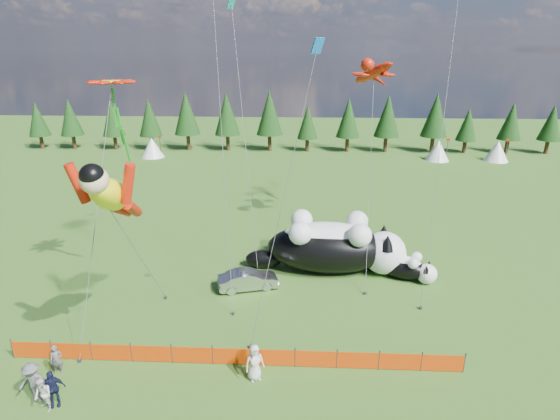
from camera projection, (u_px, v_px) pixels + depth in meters
The scene contains 17 objects.
ground at pixel (241, 328), 24.09m from camera, with size 160.00×160.00×0.00m, color #0C3409.
safety_fence at pixel (233, 356), 21.10m from camera, with size 22.06×0.06×1.10m.
tree_line at pixel (280, 124), 64.89m from camera, with size 90.00×4.00×8.00m, color black, non-canonical shape.
festival_tents at pixel (358, 150), 60.60m from camera, with size 50.00×3.20×2.80m, color white, non-canonical shape.
cat_large at pixel (334, 245), 29.78m from camera, with size 11.03×4.16×3.98m.
cat_small at pixel (403, 266), 29.15m from camera, with size 4.70×3.21×1.81m.
car at pixel (248, 280), 27.86m from camera, with size 1.34×3.83×1.26m, color silver.
spectator_a at pixel (56, 360), 20.44m from camera, with size 0.57×0.37×1.55m, color #535357.
spectator_b at pixel (43, 395), 18.33m from camera, with size 0.78×0.46×1.60m, color silver.
spectator_c at pixel (52, 389), 18.56m from camera, with size 1.04×0.53×1.78m, color #131735.
spectator_d at pixel (33, 382), 18.80m from camera, with size 1.25×0.64×1.93m, color #535357.
spectator_e at pixel (255, 363), 20.06m from camera, with size 0.90×0.59×1.84m, color silver.
superhero_kite at pixel (111, 195), 18.86m from camera, with size 4.90×8.13×11.35m.
gecko_kite at pixel (373, 73), 32.61m from camera, with size 5.76×13.93×16.38m.
flower_kite at pixel (112, 85), 23.32m from camera, with size 2.87×8.20×14.34m.
diamond_kite_c at pixel (312, 72), 17.62m from camera, with size 3.50×0.68×15.25m.
diamond_kite_d at pixel (233, 16), 28.08m from camera, with size 2.45×6.11×18.41m.
Camera 1 is at (3.12, -20.22, 14.44)m, focal length 28.00 mm.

